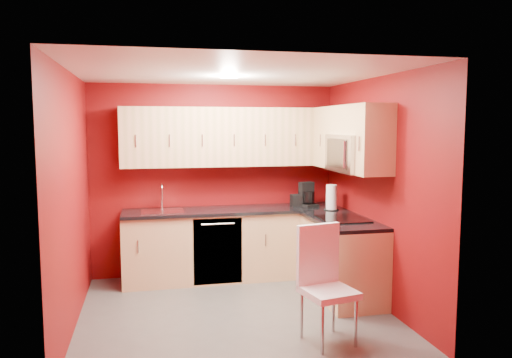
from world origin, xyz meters
name	(u,v)px	position (x,y,z in m)	size (l,w,h in m)	color
floor	(235,312)	(0.00, 0.00, 0.00)	(3.20, 3.20, 0.00)	#484643
ceiling	(234,73)	(0.00, 0.00, 2.50)	(3.20, 3.20, 0.00)	white
wall_back	(215,180)	(0.00, 1.50, 1.25)	(3.20, 3.20, 0.00)	#670A09
wall_front	(270,223)	(0.00, -1.50, 1.25)	(3.20, 3.20, 0.00)	#670A09
wall_left	(71,201)	(-1.60, 0.00, 1.25)	(3.00, 3.00, 0.00)	#670A09
wall_right	(377,191)	(1.60, 0.00, 1.25)	(3.00, 3.00, 0.00)	#670A09
base_cabinets_back	(234,245)	(0.20, 1.20, 0.43)	(2.80, 0.60, 0.87)	tan
base_cabinets_right	(342,259)	(1.30, 0.25, 0.43)	(0.60, 1.30, 0.87)	tan
countertop_back	(234,210)	(0.20, 1.19, 0.89)	(2.80, 0.63, 0.04)	black
countertop_right	(342,220)	(1.29, 0.23, 0.89)	(0.63, 1.27, 0.04)	black
upper_cabinets_back	(232,137)	(0.20, 1.32, 1.83)	(2.80, 0.35, 0.75)	tan
upper_cabinets_right	(348,133)	(1.42, 0.44, 1.89)	(0.35, 1.55, 0.75)	tan
microwave	(353,153)	(1.39, 0.20, 1.66)	(0.42, 0.76, 0.42)	silver
cooktop	(343,219)	(1.28, 0.20, 0.92)	(0.50, 0.55, 0.01)	black
sink	(162,208)	(-0.70, 1.20, 0.94)	(0.52, 0.42, 0.35)	silver
dishwasher_front	(218,251)	(-0.05, 0.91, 0.43)	(0.60, 0.02, 0.82)	black
downlight	(229,77)	(0.00, 0.30, 2.48)	(0.20, 0.20, 0.01)	white
coffee_maker	(309,194)	(1.20, 1.16, 1.07)	(0.19, 0.25, 0.32)	black
napkin_holder	(296,200)	(1.05, 1.24, 0.99)	(0.14, 0.14, 0.15)	black
paper_towel	(332,197)	(1.38, 0.82, 1.07)	(0.18, 0.18, 0.32)	white
dining_chair	(329,286)	(0.70, -0.91, 0.53)	(0.43, 0.45, 1.06)	white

